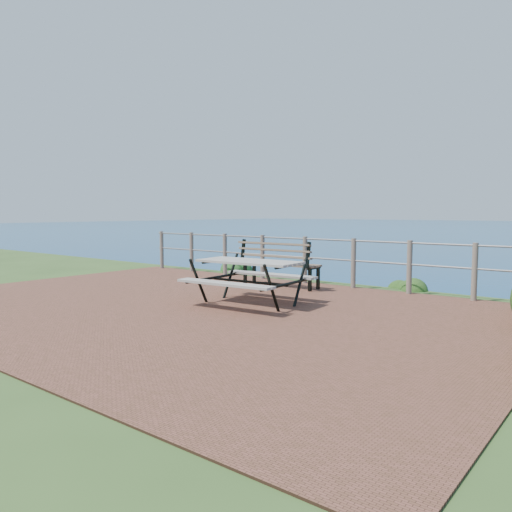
{
  "coord_description": "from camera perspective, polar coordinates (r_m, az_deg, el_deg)",
  "views": [
    {
      "loc": [
        5.76,
        -5.65,
        1.55
      ],
      "look_at": [
        0.21,
        1.38,
        0.75
      ],
      "focal_mm": 35.0,
      "sensor_mm": 36.0,
      "label": 1
    }
  ],
  "objects": [
    {
      "name": "ground",
      "position": [
        8.22,
        -7.19,
        -5.8
      ],
      "size": [
        10.0,
        7.0,
        0.12
      ],
      "primitive_type": "cube",
      "color": "brown",
      "rests_on": "ground"
    },
    {
      "name": "safety_railing",
      "position": [
        10.74,
        5.62,
        -0.15
      ],
      "size": [
        9.4,
        0.1,
        1.0
      ],
      "color": "#6B5B4C",
      "rests_on": "ground"
    },
    {
      "name": "shrub_lip_west",
      "position": [
        12.95,
        -2.33,
        -1.79
      ],
      "size": [
        0.85,
        0.85,
        0.62
      ],
      "primitive_type": "ellipsoid",
      "color": "#235720",
      "rests_on": "ground"
    },
    {
      "name": "picnic_table",
      "position": [
        8.23,
        -0.78,
        -2.46
      ],
      "size": [
        1.77,
        1.49,
        0.73
      ],
      "rotation": [
        0.0,
        0.0,
        0.07
      ],
      "color": "gray",
      "rests_on": "ground"
    },
    {
      "name": "park_bench",
      "position": [
        10.15,
        2.82,
        -0.1
      ],
      "size": [
        1.71,
        0.48,
        0.96
      ],
      "rotation": [
        0.0,
        0.0,
        0.03
      ],
      "color": "brown",
      "rests_on": "ground"
    },
    {
      "name": "shrub_lip_east",
      "position": [
        10.58,
        16.84,
        -3.54
      ],
      "size": [
        0.7,
        0.7,
        0.41
      ],
      "primitive_type": "ellipsoid",
      "color": "#183A11",
      "rests_on": "ground"
    }
  ]
}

